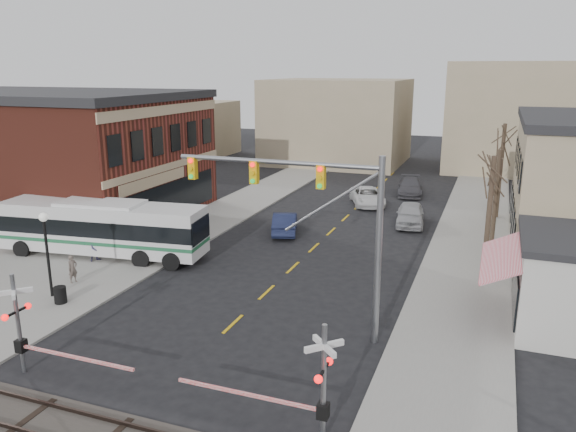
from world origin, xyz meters
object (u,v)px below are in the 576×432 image
(car_d, at_px, (410,187))
(pedestrian_near, at_px, (73,269))
(transit_bus, at_px, (102,227))
(rr_crossing_east, at_px, (310,383))
(traffic_signal_mast, at_px, (319,207))
(trash_bin, at_px, (60,295))
(rr_crossing_west, at_px, (27,326))
(street_lamp, at_px, (46,237))
(car_a, at_px, (410,214))
(car_b, at_px, (285,223))
(car_c, at_px, (367,196))
(pedestrian_far, at_px, (96,248))

(car_d, height_order, pedestrian_near, pedestrian_near)
(transit_bus, distance_m, rr_crossing_east, 21.46)
(traffic_signal_mast, xyz_separation_m, trash_bin, (-12.73, -1.62, -5.16))
(rr_crossing_east, height_order, car_d, rr_crossing_east)
(rr_crossing_west, bearing_deg, street_lamp, 127.42)
(traffic_signal_mast, bearing_deg, transit_bus, 161.21)
(car_a, distance_m, car_b, 9.52)
(street_lamp, xyz_separation_m, trash_bin, (1.03, -0.53, -2.70))
(transit_bus, distance_m, traffic_signal_mast, 16.82)
(rr_crossing_west, relative_size, car_b, 1.22)
(pedestrian_near, bearing_deg, street_lamp, -158.12)
(car_a, relative_size, car_d, 0.93)
(rr_crossing_west, height_order, car_d, rr_crossing_west)
(transit_bus, height_order, rr_crossing_east, rr_crossing_east)
(traffic_signal_mast, height_order, car_c, traffic_signal_mast)
(rr_crossing_east, xyz_separation_m, car_b, (-8.84, 21.07, -1.21))
(transit_bus, relative_size, rr_crossing_west, 2.34)
(street_lamp, xyz_separation_m, pedestrian_far, (-1.42, 5.22, -2.31))
(trash_bin, xyz_separation_m, car_d, (12.30, 31.17, 0.22))
(transit_bus, xyz_separation_m, traffic_signal_mast, (15.50, -5.27, 3.83))
(rr_crossing_east, bearing_deg, car_b, 112.75)
(transit_bus, distance_m, rr_crossing_west, 13.94)
(car_a, xyz_separation_m, car_c, (-4.40, 5.20, -0.09))
(trash_bin, xyz_separation_m, car_b, (5.91, 15.57, 0.22))
(rr_crossing_east, bearing_deg, traffic_signal_mast, 105.85)
(traffic_signal_mast, distance_m, rr_crossing_east, 8.29)
(trash_bin, height_order, car_b, car_b)
(car_a, height_order, pedestrian_near, car_a)
(rr_crossing_west, distance_m, rr_crossing_east, 11.16)
(car_c, distance_m, car_d, 5.91)
(car_a, xyz_separation_m, car_d, (-1.59, 10.40, -0.07))
(traffic_signal_mast, height_order, pedestrian_near, traffic_signal_mast)
(car_b, relative_size, pedestrian_far, 2.85)
(transit_bus, relative_size, pedestrian_far, 8.17)
(car_d, xyz_separation_m, pedestrian_near, (-13.60, -28.73, 0.12))
(car_d, xyz_separation_m, pedestrian_far, (-14.75, -25.42, 0.16))
(car_a, bearing_deg, pedestrian_near, -136.71)
(rr_crossing_west, bearing_deg, pedestrian_far, 118.20)
(transit_bus, bearing_deg, car_b, 44.95)
(transit_bus, distance_m, car_a, 21.71)
(car_c, distance_m, pedestrian_far, 23.48)
(car_d, bearing_deg, rr_crossing_west, -111.45)
(car_a, bearing_deg, traffic_signal_mast, -100.54)
(rr_crossing_east, height_order, pedestrian_far, rr_crossing_east)
(car_b, xyz_separation_m, car_d, (6.39, 15.60, 0.00))
(transit_bus, distance_m, car_b, 12.33)
(rr_crossing_east, distance_m, street_lamp, 16.94)
(car_b, bearing_deg, car_c, -126.86)
(trash_bin, distance_m, pedestrian_near, 2.78)
(pedestrian_far, bearing_deg, street_lamp, -136.42)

